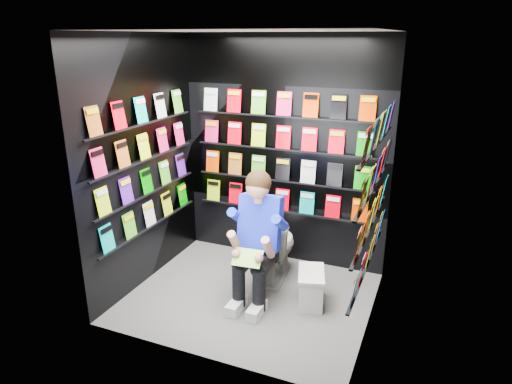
% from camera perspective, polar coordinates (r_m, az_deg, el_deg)
% --- Properties ---
extents(floor, '(2.40, 2.40, 0.00)m').
position_cam_1_polar(floor, '(4.84, -0.79, -13.01)').
color(floor, '#5E5E5B').
rests_on(floor, ground).
extents(ceiling, '(2.40, 2.40, 0.00)m').
position_cam_1_polar(ceiling, '(4.10, -0.97, 19.51)').
color(ceiling, white).
rests_on(ceiling, floor).
extents(wall_back, '(2.40, 0.04, 2.60)m').
position_cam_1_polar(wall_back, '(5.19, 3.52, 4.87)').
color(wall_back, black).
rests_on(wall_back, floor).
extents(wall_front, '(2.40, 0.04, 2.60)m').
position_cam_1_polar(wall_front, '(3.45, -7.47, -2.63)').
color(wall_front, black).
rests_on(wall_front, floor).
extents(wall_left, '(0.04, 2.00, 2.60)m').
position_cam_1_polar(wall_left, '(4.88, -13.96, 3.41)').
color(wall_left, black).
rests_on(wall_left, floor).
extents(wall_right, '(0.04, 2.00, 2.60)m').
position_cam_1_polar(wall_right, '(3.99, 15.14, -0.11)').
color(wall_right, black).
rests_on(wall_right, floor).
extents(comics_back, '(2.10, 0.06, 1.37)m').
position_cam_1_polar(comics_back, '(5.16, 3.41, 4.85)').
color(comics_back, '#ED3E00').
rests_on(comics_back, wall_back).
extents(comics_left, '(0.06, 1.70, 1.37)m').
position_cam_1_polar(comics_left, '(4.86, -13.67, 3.43)').
color(comics_left, '#ED3E00').
rests_on(comics_left, wall_left).
extents(comics_right, '(0.06, 1.70, 1.37)m').
position_cam_1_polar(comics_right, '(4.00, 14.72, 0.01)').
color(comics_right, '#ED3E00').
rests_on(comics_right, wall_right).
extents(toilet, '(0.49, 0.79, 0.73)m').
position_cam_1_polar(toilet, '(5.04, 2.28, -6.87)').
color(toilet, white).
rests_on(toilet, floor).
extents(longbox, '(0.34, 0.47, 0.32)m').
position_cam_1_polar(longbox, '(4.70, 6.84, -11.93)').
color(longbox, silver).
rests_on(longbox, floor).
extents(longbox_lid, '(0.37, 0.50, 0.03)m').
position_cam_1_polar(longbox_lid, '(4.61, 6.93, -10.08)').
color(longbox_lid, silver).
rests_on(longbox_lid, longbox).
extents(reader, '(0.63, 0.87, 1.51)m').
position_cam_1_polar(reader, '(4.54, 0.68, -3.93)').
color(reader, '#0212C9').
rests_on(reader, toilet).
extents(held_comic, '(0.29, 0.19, 0.12)m').
position_cam_1_polar(held_comic, '(4.33, -1.08, -8.23)').
color(held_comic, green).
rests_on(held_comic, reader).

